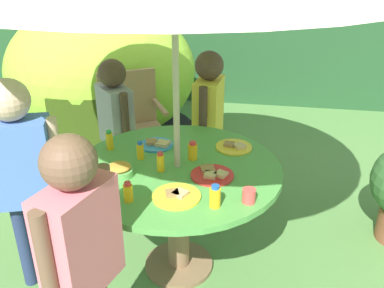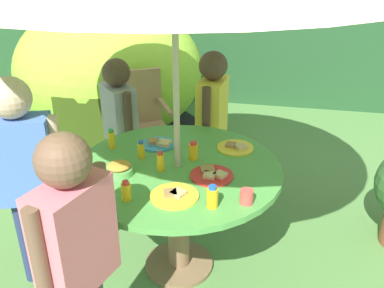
{
  "view_description": "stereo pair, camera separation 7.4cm",
  "coord_description": "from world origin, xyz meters",
  "px_view_note": "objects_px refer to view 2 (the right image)",
  "views": [
    {
      "loc": [
        0.45,
        -2.13,
        1.95
      ],
      "look_at": [
        0.09,
        -0.01,
        0.91
      ],
      "focal_mm": 39.3,
      "sensor_mm": 36.0,
      "label": 1
    },
    {
      "loc": [
        0.52,
        -2.12,
        1.95
      ],
      "look_at": [
        0.09,
        -0.01,
        0.91
      ],
      "focal_mm": 39.3,
      "sensor_mm": 36.0,
      "label": 2
    }
  ],
  "objects_px": {
    "cup_near": "(247,197)",
    "juice_bottle_near_right": "(111,139)",
    "child_in_pink_shirt": "(75,236)",
    "snack_bowl": "(119,169)",
    "plate_far_left": "(212,175)",
    "juice_bottle_center_back": "(126,191)",
    "garden_table": "(178,187)",
    "juice_bottle_front_edge": "(193,151)",
    "plate_far_right": "(174,195)",
    "child_in_blue_shirt": "(22,160)",
    "plate_center_front": "(158,144)",
    "juice_bottle_back_edge": "(212,197)",
    "dome_tent": "(110,71)",
    "juice_bottle_near_left": "(85,168)",
    "wooden_chair": "(137,119)",
    "child_in_grey_shirt": "(120,115)",
    "child_in_yellow_shirt": "(212,110)",
    "juice_bottle_mid_left": "(160,162)",
    "plate_mid_right": "(235,147)",
    "juice_bottle_spot_a": "(141,150)"
  },
  "relations": [
    {
      "from": "child_in_grey_shirt",
      "to": "juice_bottle_mid_left",
      "type": "relative_size",
      "value": 10.1
    },
    {
      "from": "juice_bottle_mid_left",
      "to": "juice_bottle_front_edge",
      "type": "relative_size",
      "value": 1.03
    },
    {
      "from": "juice_bottle_near_right",
      "to": "juice_bottle_mid_left",
      "type": "xyz_separation_m",
      "value": [
        0.38,
        -0.22,
        -0.0
      ]
    },
    {
      "from": "dome_tent",
      "to": "juice_bottle_front_edge",
      "type": "height_order",
      "value": "dome_tent"
    },
    {
      "from": "plate_center_front",
      "to": "juice_bottle_center_back",
      "type": "bearing_deg",
      "value": -88.88
    },
    {
      "from": "plate_far_left",
      "to": "juice_bottle_center_back",
      "type": "distance_m",
      "value": 0.51
    },
    {
      "from": "dome_tent",
      "to": "garden_table",
      "type": "bearing_deg",
      "value": -64.87
    },
    {
      "from": "plate_far_right",
      "to": "juice_bottle_front_edge",
      "type": "distance_m",
      "value": 0.44
    },
    {
      "from": "child_in_yellow_shirt",
      "to": "dome_tent",
      "type": "bearing_deg",
      "value": -126.7
    },
    {
      "from": "child_in_yellow_shirt",
      "to": "child_in_blue_shirt",
      "type": "distance_m",
      "value": 1.43
    },
    {
      "from": "dome_tent",
      "to": "juice_bottle_center_back",
      "type": "height_order",
      "value": "dome_tent"
    },
    {
      "from": "cup_near",
      "to": "garden_table",
      "type": "bearing_deg",
      "value": 144.15
    },
    {
      "from": "cup_near",
      "to": "juice_bottle_near_right",
      "type": "bearing_deg",
      "value": 152.66
    },
    {
      "from": "child_in_blue_shirt",
      "to": "juice_bottle_near_left",
      "type": "xyz_separation_m",
      "value": [
        0.36,
        0.04,
        -0.03
      ]
    },
    {
      "from": "juice_bottle_center_back",
      "to": "juice_bottle_near_left",
      "type": "bearing_deg",
      "value": 150.61
    },
    {
      "from": "child_in_grey_shirt",
      "to": "plate_far_right",
      "type": "distance_m",
      "value": 1.2
    },
    {
      "from": "plate_mid_right",
      "to": "garden_table",
      "type": "bearing_deg",
      "value": -136.3
    },
    {
      "from": "dome_tent",
      "to": "wooden_chair",
      "type": "bearing_deg",
      "value": -62.69
    },
    {
      "from": "wooden_chair",
      "to": "snack_bowl",
      "type": "xyz_separation_m",
      "value": [
        0.33,
        -1.28,
        0.24
      ]
    },
    {
      "from": "child_in_grey_shirt",
      "to": "garden_table",
      "type": "bearing_deg",
      "value": -0.0
    },
    {
      "from": "child_in_blue_shirt",
      "to": "snack_bowl",
      "type": "xyz_separation_m",
      "value": [
        0.53,
        0.11,
        -0.06
      ]
    },
    {
      "from": "garden_table",
      "to": "child_in_grey_shirt",
      "type": "bearing_deg",
      "value": 132.35
    },
    {
      "from": "wooden_chair",
      "to": "cup_near",
      "type": "height_order",
      "value": "wooden_chair"
    },
    {
      "from": "child_in_blue_shirt",
      "to": "cup_near",
      "type": "bearing_deg",
      "value": -20.09
    },
    {
      "from": "garden_table",
      "to": "child_in_blue_shirt",
      "type": "xyz_separation_m",
      "value": [
        -0.83,
        -0.27,
        0.24
      ]
    },
    {
      "from": "juice_bottle_near_left",
      "to": "juice_bottle_spot_a",
      "type": "xyz_separation_m",
      "value": [
        0.23,
        0.3,
        -0.01
      ]
    },
    {
      "from": "wooden_chair",
      "to": "child_in_grey_shirt",
      "type": "distance_m",
      "value": 0.5
    },
    {
      "from": "snack_bowl",
      "to": "plate_far_left",
      "type": "relative_size",
      "value": 0.63
    },
    {
      "from": "garden_table",
      "to": "juice_bottle_front_edge",
      "type": "bearing_deg",
      "value": 54.8
    },
    {
      "from": "child_in_blue_shirt",
      "to": "juice_bottle_near_left",
      "type": "distance_m",
      "value": 0.36
    },
    {
      "from": "plate_mid_right",
      "to": "wooden_chair",
      "type": "bearing_deg",
      "value": 139.19
    },
    {
      "from": "child_in_blue_shirt",
      "to": "cup_near",
      "type": "xyz_separation_m",
      "value": [
        1.26,
        -0.04,
        -0.06
      ]
    },
    {
      "from": "dome_tent",
      "to": "plate_far_left",
      "type": "height_order",
      "value": "dome_tent"
    },
    {
      "from": "child_in_pink_shirt",
      "to": "plate_mid_right",
      "type": "xyz_separation_m",
      "value": [
        0.56,
        1.12,
        -0.07
      ]
    },
    {
      "from": "garden_table",
      "to": "plate_mid_right",
      "type": "height_order",
      "value": "plate_mid_right"
    },
    {
      "from": "child_in_blue_shirt",
      "to": "plate_mid_right",
      "type": "xyz_separation_m",
      "value": [
        1.14,
        0.57,
        -0.08
      ]
    },
    {
      "from": "wooden_chair",
      "to": "plate_far_left",
      "type": "relative_size",
      "value": 3.94
    },
    {
      "from": "juice_bottle_near_left",
      "to": "juice_bottle_mid_left",
      "type": "height_order",
      "value": "juice_bottle_near_left"
    },
    {
      "from": "juice_bottle_near_left",
      "to": "cup_near",
      "type": "distance_m",
      "value": 0.9
    },
    {
      "from": "juice_bottle_front_edge",
      "to": "child_in_blue_shirt",
      "type": "bearing_deg",
      "value": -157.12
    },
    {
      "from": "plate_center_front",
      "to": "juice_bottle_mid_left",
      "type": "relative_size",
      "value": 1.83
    },
    {
      "from": "child_in_pink_shirt",
      "to": "plate_far_left",
      "type": "bearing_deg",
      "value": -15.36
    },
    {
      "from": "child_in_grey_shirt",
      "to": "juice_bottle_mid_left",
      "type": "distance_m",
      "value": 0.9
    },
    {
      "from": "child_in_pink_shirt",
      "to": "snack_bowl",
      "type": "xyz_separation_m",
      "value": [
        -0.05,
        0.66,
        -0.04
      ]
    },
    {
      "from": "wooden_chair",
      "to": "child_in_pink_shirt",
      "type": "distance_m",
      "value": 1.99
    },
    {
      "from": "juice_bottle_back_edge",
      "to": "child_in_pink_shirt",
      "type": "bearing_deg",
      "value": -139.3
    },
    {
      "from": "plate_center_front",
      "to": "juice_bottle_back_edge",
      "type": "height_order",
      "value": "juice_bottle_back_edge"
    },
    {
      "from": "dome_tent",
      "to": "juice_bottle_front_edge",
      "type": "bearing_deg",
      "value": -61.9
    },
    {
      "from": "juice_bottle_spot_a",
      "to": "cup_near",
      "type": "bearing_deg",
      "value": -28.87
    },
    {
      "from": "juice_bottle_spot_a",
      "to": "plate_far_left",
      "type": "bearing_deg",
      "value": -17.09
    }
  ]
}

